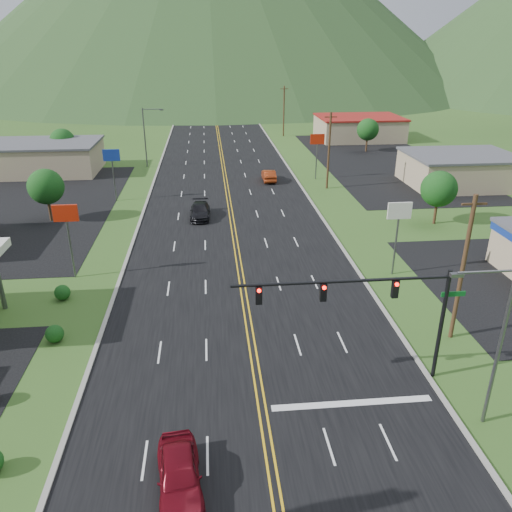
{
  "coord_description": "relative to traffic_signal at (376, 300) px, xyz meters",
  "views": [
    {
      "loc": [
        -2.44,
        -9.41,
        18.51
      ],
      "look_at": [
        0.7,
        22.65,
        4.5
      ],
      "focal_mm": 35.0,
      "sensor_mm": 36.0,
      "label": 1
    }
  ],
  "objects": [
    {
      "name": "traffic_signal",
      "position": [
        0.0,
        0.0,
        0.0
      ],
      "size": [
        13.1,
        0.43,
        7.0
      ],
      "color": "black",
      "rests_on": "ground"
    },
    {
      "name": "streetlight_east",
      "position": [
        4.7,
        -4.0,
        -0.15
      ],
      "size": [
        3.28,
        0.25,
        9.0
      ],
      "color": "#59595E",
      "rests_on": "ground"
    },
    {
      "name": "streetlight_west",
      "position": [
        -18.16,
        56.0,
        -0.15
      ],
      "size": [
        3.28,
        0.25,
        9.0
      ],
      "color": "#59595E",
      "rests_on": "ground"
    },
    {
      "name": "building_west_far",
      "position": [
        -34.48,
        54.0,
        -3.07
      ],
      "size": [
        18.4,
        11.4,
        4.5
      ],
      "color": "tan",
      "rests_on": "ground"
    },
    {
      "name": "building_east_mid",
      "position": [
        25.52,
        41.0,
        -3.17
      ],
      "size": [
        14.4,
        11.4,
        4.3
      ],
      "color": "tan",
      "rests_on": "ground"
    },
    {
      "name": "building_east_far",
      "position": [
        21.52,
        76.0,
        -3.07
      ],
      "size": [
        16.4,
        12.4,
        4.5
      ],
      "color": "tan",
      "rests_on": "ground"
    },
    {
      "name": "pole_sign_west_a",
      "position": [
        -20.48,
        16.0,
        -0.28
      ],
      "size": [
        2.0,
        0.18,
        6.4
      ],
      "color": "#59595E",
      "rests_on": "ground"
    },
    {
      "name": "pole_sign_west_b",
      "position": [
        -20.48,
        38.0,
        -0.28
      ],
      "size": [
        2.0,
        0.18,
        6.4
      ],
      "color": "#59595E",
      "rests_on": "ground"
    },
    {
      "name": "pole_sign_east_a",
      "position": [
        6.52,
        14.0,
        -0.28
      ],
      "size": [
        2.0,
        0.18,
        6.4
      ],
      "color": "#59595E",
      "rests_on": "ground"
    },
    {
      "name": "pole_sign_east_b",
      "position": [
        6.52,
        46.0,
        -0.28
      ],
      "size": [
        2.0,
        0.18,
        6.4
      ],
      "color": "#59595E",
      "rests_on": "ground"
    },
    {
      "name": "tree_west_a",
      "position": [
        -26.48,
        31.0,
        -1.44
      ],
      "size": [
        3.84,
        3.84,
        5.82
      ],
      "color": "#382314",
      "rests_on": "ground"
    },
    {
      "name": "tree_west_b",
      "position": [
        -31.48,
        58.0,
        -1.44
      ],
      "size": [
        3.84,
        3.84,
        5.82
      ],
      "color": "#382314",
      "rests_on": "ground"
    },
    {
      "name": "tree_east_a",
      "position": [
        15.52,
        26.0,
        -1.44
      ],
      "size": [
        3.84,
        3.84,
        5.82
      ],
      "color": "#382314",
      "rests_on": "ground"
    },
    {
      "name": "tree_east_b",
      "position": [
        19.52,
        64.0,
        -1.44
      ],
      "size": [
        3.84,
        3.84,
        5.82
      ],
      "color": "#382314",
      "rests_on": "ground"
    },
    {
      "name": "utility_pole_a",
      "position": [
        7.02,
        4.0,
        -0.2
      ],
      "size": [
        1.6,
        0.28,
        10.0
      ],
      "color": "#382314",
      "rests_on": "ground"
    },
    {
      "name": "utility_pole_b",
      "position": [
        7.02,
        41.0,
        -0.2
      ],
      "size": [
        1.6,
        0.28,
        10.0
      ],
      "color": "#382314",
      "rests_on": "ground"
    },
    {
      "name": "utility_pole_c",
      "position": [
        7.02,
        81.0,
        -0.2
      ],
      "size": [
        1.6,
        0.28,
        10.0
      ],
      "color": "#382314",
      "rests_on": "ground"
    },
    {
      "name": "utility_pole_d",
      "position": [
        7.02,
        121.0,
        -0.2
      ],
      "size": [
        1.6,
        0.28,
        10.0
      ],
      "color": "#382314",
      "rests_on": "ground"
    },
    {
      "name": "car_red_near",
      "position": [
        -10.71,
        -6.79,
        -4.51
      ],
      "size": [
        2.43,
        4.97,
        1.63
      ],
      "primitive_type": "imported",
      "rotation": [
        0.0,
        0.0,
        0.11
      ],
      "color": "maroon",
      "rests_on": "ground"
    },
    {
      "name": "car_dark_mid",
      "position": [
        -10.0,
        30.38,
        -4.56
      ],
      "size": [
        2.28,
        5.35,
        1.54
      ],
      "primitive_type": "imported",
      "rotation": [
        0.0,
        0.0,
        -0.02
      ],
      "color": "black",
      "rests_on": "ground"
    },
    {
      "name": "car_red_far",
      "position": [
        -0.36,
        45.49,
        -4.54
      ],
      "size": [
        1.7,
        4.81,
        1.58
      ],
      "primitive_type": "imported",
      "rotation": [
        0.0,
        0.0,
        3.14
      ],
      "color": "maroon",
      "rests_on": "ground"
    }
  ]
}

